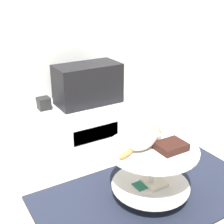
{
  "coord_description": "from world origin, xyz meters",
  "views": [
    {
      "loc": [
        -1.41,
        -1.71,
        1.7
      ],
      "look_at": [
        -0.09,
        0.49,
        0.62
      ],
      "focal_mm": 50.0,
      "sensor_mm": 36.0,
      "label": 1
    }
  ],
  "objects_px": {
    "tv": "(88,84)",
    "dvd_box": "(171,146)",
    "speaker": "(44,103)",
    "cat": "(144,139)"
  },
  "relations": [
    {
      "from": "tv",
      "to": "dvd_box",
      "type": "distance_m",
      "value": 1.13
    },
    {
      "from": "speaker",
      "to": "dvd_box",
      "type": "height_order",
      "value": "speaker"
    },
    {
      "from": "speaker",
      "to": "dvd_box",
      "type": "xyz_separation_m",
      "value": [
        0.61,
        -1.16,
        -0.09
      ]
    },
    {
      "from": "dvd_box",
      "to": "cat",
      "type": "bearing_deg",
      "value": 137.56
    },
    {
      "from": "tv",
      "to": "dvd_box",
      "type": "xyz_separation_m",
      "value": [
        0.16,
        -1.09,
        -0.23
      ]
    },
    {
      "from": "tv",
      "to": "cat",
      "type": "bearing_deg",
      "value": -89.6
    },
    {
      "from": "tv",
      "to": "speaker",
      "type": "xyz_separation_m",
      "value": [
        -0.44,
        0.07,
        -0.14
      ]
    },
    {
      "from": "dvd_box",
      "to": "cat",
      "type": "xyz_separation_m",
      "value": [
        -0.16,
        0.14,
        0.04
      ]
    },
    {
      "from": "cat",
      "to": "dvd_box",
      "type": "bearing_deg",
      "value": -59.52
    },
    {
      "from": "dvd_box",
      "to": "cat",
      "type": "height_order",
      "value": "cat"
    }
  ]
}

